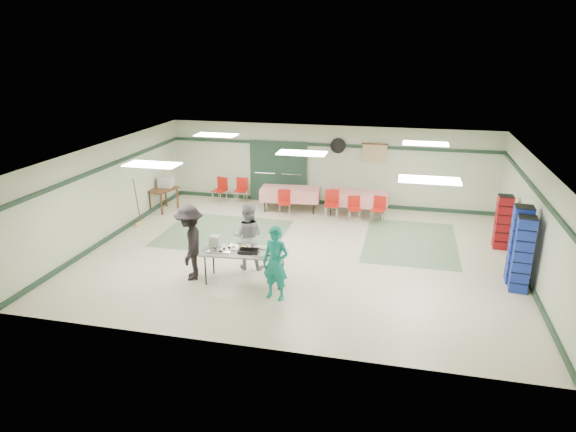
% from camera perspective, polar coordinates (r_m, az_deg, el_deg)
% --- Properties ---
extents(floor, '(11.00, 11.00, 0.00)m').
position_cam_1_polar(floor, '(13.55, 1.45, -4.17)').
color(floor, beige).
rests_on(floor, ground).
extents(ceiling, '(11.00, 11.00, 0.00)m').
position_cam_1_polar(ceiling, '(12.74, 1.55, 7.09)').
color(ceiling, silver).
rests_on(ceiling, wall_back).
extents(wall_back, '(11.00, 0.00, 11.00)m').
position_cam_1_polar(wall_back, '(17.36, 4.54, 5.60)').
color(wall_back, beige).
rests_on(wall_back, floor).
extents(wall_front, '(11.00, 0.00, 11.00)m').
position_cam_1_polar(wall_front, '(9.02, -4.39, -7.05)').
color(wall_front, beige).
rests_on(wall_front, floor).
extents(wall_left, '(0.00, 9.00, 9.00)m').
position_cam_1_polar(wall_left, '(15.13, -19.37, 2.63)').
color(wall_left, beige).
rests_on(wall_left, floor).
extents(wall_right, '(0.00, 9.00, 9.00)m').
position_cam_1_polar(wall_right, '(13.18, 25.61, -0.46)').
color(wall_right, beige).
rests_on(wall_right, floor).
extents(trim_back, '(11.00, 0.06, 0.10)m').
position_cam_1_polar(trim_back, '(17.19, 4.59, 7.85)').
color(trim_back, '#1D3526').
rests_on(trim_back, wall_back).
extents(baseboard_back, '(11.00, 0.06, 0.12)m').
position_cam_1_polar(baseboard_back, '(17.67, 4.42, 1.50)').
color(baseboard_back, '#1D3526').
rests_on(baseboard_back, floor).
extents(trim_left, '(0.06, 9.00, 0.10)m').
position_cam_1_polar(trim_left, '(14.95, -19.55, 5.20)').
color(trim_left, '#1D3526').
rests_on(trim_left, wall_back).
extents(baseboard_left, '(0.06, 9.00, 0.12)m').
position_cam_1_polar(baseboard_left, '(15.50, -18.77, -1.96)').
color(baseboard_left, '#1D3526').
rests_on(baseboard_left, floor).
extents(trim_right, '(0.06, 9.00, 0.10)m').
position_cam_1_polar(trim_right, '(12.98, 25.91, 2.47)').
color(trim_right, '#1D3526').
rests_on(trim_right, wall_back).
extents(baseboard_right, '(0.06, 9.00, 0.12)m').
position_cam_1_polar(baseboard_right, '(13.61, 24.73, -5.59)').
color(baseboard_right, '#1D3526').
rests_on(baseboard_right, floor).
extents(green_patch_a, '(3.50, 3.00, 0.01)m').
position_cam_1_polar(green_patch_a, '(15.09, -7.10, -1.86)').
color(green_patch_a, slate).
rests_on(green_patch_a, floor).
extents(green_patch_b, '(2.50, 3.50, 0.01)m').
position_cam_1_polar(green_patch_b, '(14.70, 13.43, -2.81)').
color(green_patch_b, slate).
rests_on(green_patch_b, floor).
extents(double_door_left, '(0.90, 0.06, 2.10)m').
position_cam_1_polar(double_door_left, '(17.83, -2.54, 4.99)').
color(double_door_left, gray).
rests_on(double_door_left, floor).
extents(double_door_right, '(0.90, 0.06, 2.10)m').
position_cam_1_polar(double_door_right, '(17.60, 0.45, 4.83)').
color(double_door_right, gray).
rests_on(double_door_right, floor).
extents(door_frame, '(2.00, 0.03, 2.15)m').
position_cam_1_polar(door_frame, '(17.69, -1.09, 4.90)').
color(door_frame, '#1D3526').
rests_on(door_frame, floor).
extents(wall_fan, '(0.50, 0.10, 0.50)m').
position_cam_1_polar(wall_fan, '(17.12, 5.57, 7.78)').
color(wall_fan, black).
rests_on(wall_fan, wall_back).
extents(scroll_banner, '(0.80, 0.02, 0.60)m').
position_cam_1_polar(scroll_banner, '(17.04, 9.58, 6.87)').
color(scroll_banner, tan).
rests_on(scroll_banner, wall_back).
extents(serving_table, '(2.01, 0.95, 0.76)m').
position_cam_1_polar(serving_table, '(11.77, -4.87, -4.08)').
color(serving_table, '#B3B3AE').
rests_on(serving_table, floor).
extents(sheet_tray_right, '(0.62, 0.49, 0.02)m').
position_cam_1_polar(sheet_tray_right, '(11.53, -2.29, -4.23)').
color(sheet_tray_right, silver).
rests_on(sheet_tray_right, serving_table).
extents(sheet_tray_mid, '(0.62, 0.49, 0.02)m').
position_cam_1_polar(sheet_tray_mid, '(11.93, -5.24, -3.49)').
color(sheet_tray_mid, silver).
rests_on(sheet_tray_mid, serving_table).
extents(sheet_tray_left, '(0.56, 0.44, 0.02)m').
position_cam_1_polar(sheet_tray_left, '(11.83, -7.52, -3.78)').
color(sheet_tray_left, silver).
rests_on(sheet_tray_left, serving_table).
extents(baking_pan, '(0.48, 0.33, 0.08)m').
position_cam_1_polar(baking_pan, '(11.63, -4.39, -3.91)').
color(baking_pan, black).
rests_on(baking_pan, serving_table).
extents(foam_box_stack, '(0.25, 0.23, 0.26)m').
position_cam_1_polar(foam_box_stack, '(12.03, -8.14, -2.80)').
color(foam_box_stack, white).
rests_on(foam_box_stack, serving_table).
extents(volunteer_teal, '(0.67, 0.52, 1.63)m').
position_cam_1_polar(volunteer_teal, '(10.94, -1.39, -5.28)').
color(volunteer_teal, '#13867C').
rests_on(volunteer_teal, floor).
extents(volunteer_grey, '(0.84, 0.68, 1.64)m').
position_cam_1_polar(volunteer_grey, '(12.46, -4.47, -2.25)').
color(volunteer_grey, '#929398').
rests_on(volunteer_grey, floor).
extents(volunteer_dark, '(0.99, 1.30, 1.77)m').
position_cam_1_polar(volunteer_dark, '(12.05, -10.84, -2.93)').
color(volunteer_dark, black).
rests_on(volunteer_dark, floor).
extents(dining_table_a, '(1.96, 0.94, 0.77)m').
position_cam_1_polar(dining_table_a, '(16.51, 7.72, 1.99)').
color(dining_table_a, red).
rests_on(dining_table_a, floor).
extents(dining_table_b, '(1.97, 1.02, 0.77)m').
position_cam_1_polar(dining_table_b, '(16.84, 0.25, 2.50)').
color(dining_table_b, red).
rests_on(dining_table_b, floor).
extents(chair_a, '(0.45, 0.45, 0.78)m').
position_cam_1_polar(chair_a, '(15.99, 7.35, 1.12)').
color(chair_a, '#B0230E').
rests_on(chair_a, floor).
extents(chair_b, '(0.47, 0.47, 0.93)m').
position_cam_1_polar(chair_b, '(16.06, 4.89, 1.63)').
color(chair_b, '#B0230E').
rests_on(chair_b, floor).
extents(chair_c, '(0.45, 0.46, 0.83)m').
position_cam_1_polar(chair_c, '(15.93, 10.06, 1.03)').
color(chair_c, '#B0230E').
rests_on(chair_c, floor).
extents(chair_d, '(0.47, 0.47, 0.84)m').
position_cam_1_polar(chair_d, '(16.34, -0.42, 1.78)').
color(chair_d, '#B0230E').
rests_on(chair_d, floor).
extents(chair_loose_a, '(0.41, 0.41, 0.87)m').
position_cam_1_polar(chair_loose_a, '(17.78, -5.21, 3.16)').
color(chair_loose_a, '#B0230E').
rests_on(chair_loose_a, floor).
extents(chair_loose_b, '(0.52, 0.52, 0.89)m').
position_cam_1_polar(chair_loose_b, '(17.81, -7.46, 3.17)').
color(chair_loose_b, '#B0230E').
rests_on(chair_loose_b, floor).
extents(crate_stack_blue_a, '(0.42, 0.42, 1.84)m').
position_cam_1_polar(crate_stack_blue_a, '(12.73, 24.29, -2.97)').
color(crate_stack_blue_a, '#1A2B9D').
rests_on(crate_stack_blue_a, floor).
extents(crate_stack_red, '(0.38, 0.38, 1.47)m').
position_cam_1_polar(crate_stack_red, '(14.80, 22.76, -0.62)').
color(crate_stack_red, maroon).
rests_on(crate_stack_red, floor).
extents(crate_stack_blue_b, '(0.42, 0.42, 1.74)m').
position_cam_1_polar(crate_stack_blue_b, '(12.35, 24.61, -3.91)').
color(crate_stack_blue_b, '#1A2B9D').
rests_on(crate_stack_blue_b, floor).
extents(printer_table, '(0.84, 1.07, 0.74)m').
position_cam_1_polar(printer_table, '(17.28, -13.71, 2.65)').
color(printer_table, brown).
rests_on(printer_table, floor).
extents(office_printer, '(0.48, 0.43, 0.35)m').
position_cam_1_polar(office_printer, '(17.42, -13.42, 3.73)').
color(office_printer, '#B3B3AE').
rests_on(office_printer, printer_table).
extents(broom, '(0.07, 0.23, 1.45)m').
position_cam_1_polar(broom, '(15.99, -16.42, 1.54)').
color(broom, brown).
rests_on(broom, floor).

